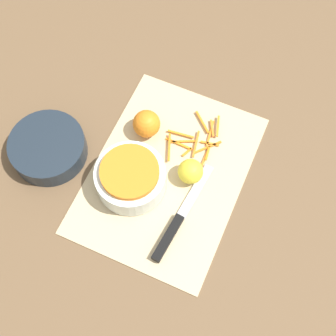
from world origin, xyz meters
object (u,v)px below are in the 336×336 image
object	(u,v)px
bowl_speckled	(130,177)
knife	(174,228)
bowl_dark	(48,148)
orange_left	(147,124)
lemon	(190,171)

from	to	relation	value
bowl_speckled	knife	bearing A→B (deg)	-114.33
bowl_speckled	bowl_dark	world-z (taller)	bowl_speckled
bowl_speckled	bowl_dark	xyz separation A→B (m)	(-0.01, 0.22, -0.02)
knife	orange_left	size ratio (longest dim) A/B	3.90
bowl_dark	orange_left	distance (m)	0.24
lemon	bowl_speckled	bearing A→B (deg)	121.13
knife	orange_left	bearing A→B (deg)	43.77
bowl_dark	lemon	bearing A→B (deg)	-77.11
bowl_dark	lemon	world-z (taller)	lemon
bowl_speckled	bowl_dark	distance (m)	0.22
bowl_dark	knife	bearing A→B (deg)	-99.03
bowl_dark	lemon	size ratio (longest dim) A/B	3.06
orange_left	bowl_dark	bearing A→B (deg)	127.93
bowl_dark	bowl_speckled	bearing A→B (deg)	-88.66
bowl_speckled	knife	world-z (taller)	bowl_speckled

